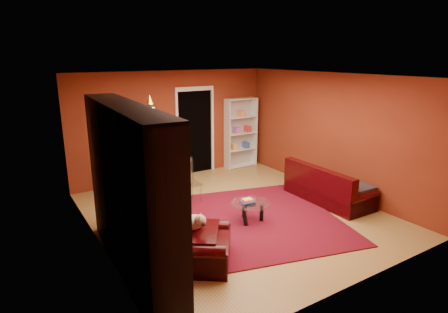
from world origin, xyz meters
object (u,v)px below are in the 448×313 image
acrylic_chair (189,184)px  dog (193,222)px  white_bookshelf (241,133)px  coffee_table (250,212)px  media_unit (130,191)px  rug (263,218)px  gift_box_red (133,191)px  christmas_tree (152,146)px  gift_box_teal (131,196)px  sofa (329,183)px  gift_box_green (177,193)px  armchair (196,237)px

acrylic_chair → dog: bearing=-118.5°
white_bookshelf → coffee_table: white_bookshelf is taller
coffee_table → media_unit: bearing=-170.4°
white_bookshelf → dog: (-3.34, -3.64, -0.31)m
rug → gift_box_red: size_ratio=15.85×
rug → christmas_tree: bearing=116.8°
rug → dog: 1.97m
gift_box_teal → sofa: bearing=-31.1°
christmas_tree → gift_box_teal: bearing=-157.8°
white_bookshelf → acrylic_chair: (-2.38, -1.61, -0.51)m
dog → gift_box_teal: bearing=36.5°
gift_box_green → gift_box_red: bearing=137.0°
gift_box_green → dog: 2.60m
media_unit → dog: bearing=-13.4°
rug → white_bookshelf: 3.53m
media_unit → armchair: 1.18m
media_unit → christmas_tree: media_unit is taller
sofa → acrylic_chair: 2.89m
christmas_tree → gift_box_red: christmas_tree is taller
rug → armchair: armchair is taller
rug → gift_box_green: bearing=116.9°
armchair → christmas_tree: bearing=25.0°
gift_box_teal → acrylic_chair: (1.01, -0.69, 0.28)m
rug → media_unit: media_unit is taller
gift_box_red → media_unit: bearing=-108.2°
rug → armchair: 1.93m
white_bookshelf → sofa: size_ratio=1.03×
gift_box_teal → acrylic_chair: 1.26m
rug → christmas_tree: size_ratio=1.43×
armchair → dog: (-0.01, 0.07, 0.20)m
gift_box_teal → dog: dog is taller
white_bookshelf → acrylic_chair: 2.92m
christmas_tree → armchair: bearing=-100.4°
media_unit → coffee_table: size_ratio=4.19×
white_bookshelf → media_unit: bearing=-140.0°
gift_box_red → armchair: bearing=-91.9°
media_unit → white_bookshelf: size_ratio=1.61×
rug → white_bookshelf: white_bookshelf is taller
christmas_tree → acrylic_chair: bearing=-67.6°
gift_box_green → white_bookshelf: bearing=26.6°
white_bookshelf → sofa: (0.13, -3.05, -0.53)m
acrylic_chair → armchair: bearing=-117.5°
media_unit → dog: 1.03m
armchair → sofa: size_ratio=0.57×
sofa → dog: bearing=100.6°
gift_box_red → coffee_table: coffee_table is taller
christmas_tree → white_bookshelf: bearing=13.5°
dog → sofa: size_ratio=0.22×
media_unit → gift_box_red: size_ratio=15.70×
white_bookshelf → coffee_table: size_ratio=2.60×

